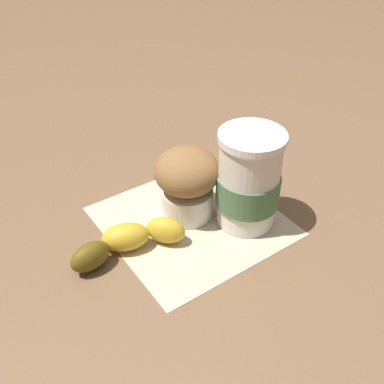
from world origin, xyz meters
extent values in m
plane|color=brown|center=(0.00, 0.00, 0.00)|extent=(3.00, 3.00, 0.00)
cube|color=beige|center=(0.00, 0.00, 0.00)|extent=(0.26, 0.26, 0.00)
cylinder|color=silver|center=(-0.06, 0.05, 0.07)|extent=(0.08, 0.08, 0.13)
cylinder|color=white|center=(-0.06, 0.05, 0.14)|extent=(0.09, 0.09, 0.01)
cylinder|color=#4C754C|center=(-0.06, 0.05, 0.05)|extent=(0.09, 0.09, 0.04)
cylinder|color=white|center=(-0.01, -0.02, 0.02)|extent=(0.07, 0.07, 0.04)
ellipsoid|color=olive|center=(-0.01, -0.02, 0.07)|extent=(0.09, 0.09, 0.06)
ellipsoid|color=gold|center=(0.05, 0.01, 0.02)|extent=(0.05, 0.06, 0.04)
ellipsoid|color=gold|center=(0.10, -0.02, 0.02)|extent=(0.07, 0.06, 0.04)
ellipsoid|color=brown|center=(0.15, -0.02, 0.02)|extent=(0.05, 0.03, 0.04)
cube|color=#9E7547|center=(-0.14, -0.05, 0.00)|extent=(0.09, 0.07, 0.00)
camera|label=1|loc=(0.33, 0.36, 0.42)|focal=42.00mm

